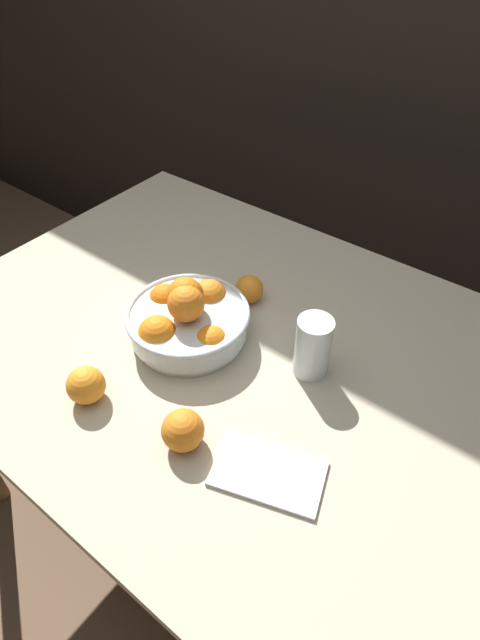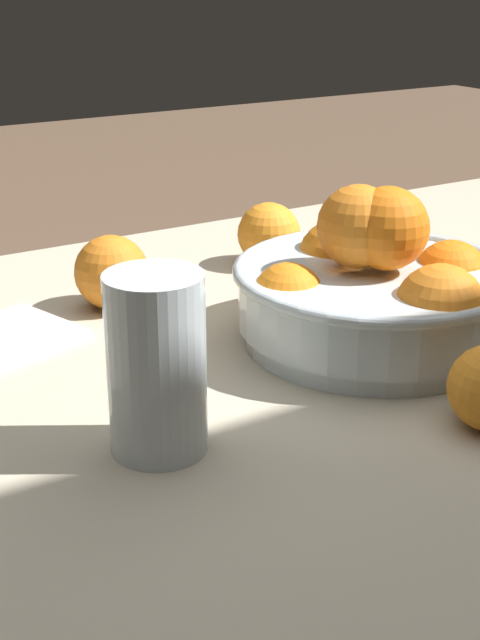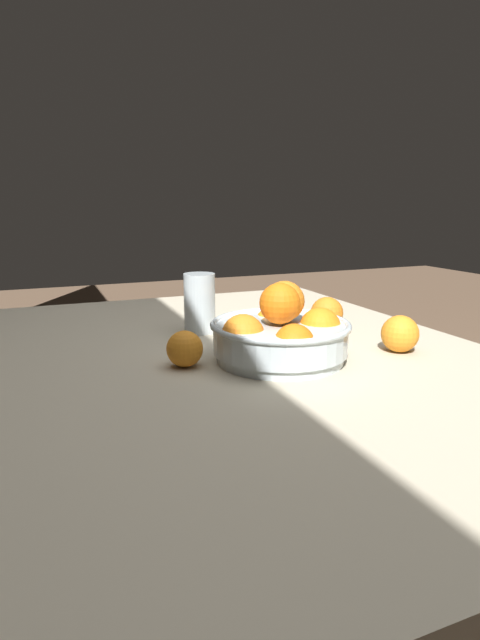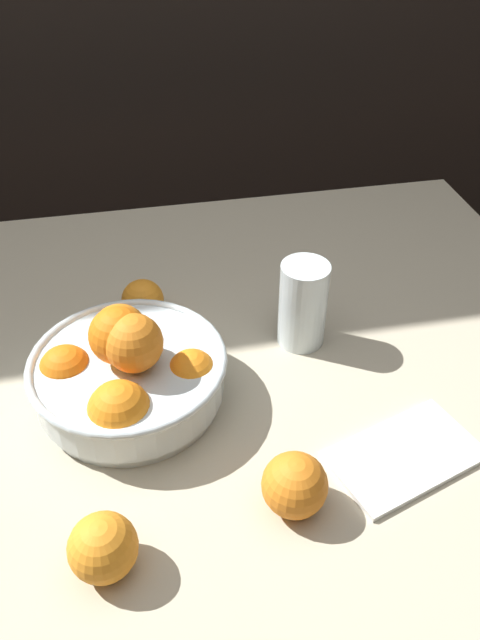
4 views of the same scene
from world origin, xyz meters
name	(u,v)px [view 4 (image 4 of 4)]	position (x,y,z in m)	size (l,w,h in m)	color
ground_plane	(196,613)	(0.00, 0.00, 0.00)	(12.00, 12.00, 0.00)	brown
dining_table	(177,403)	(0.00, 0.00, 0.70)	(1.37, 1.02, 0.78)	#B7AD93
fruit_bowl	(127,371)	(-0.07, -0.05, 0.83)	(0.28, 0.28, 0.16)	silver
juice_glass	(303,308)	(0.21, 0.03, 0.84)	(0.07, 0.07, 0.14)	#F4A314
orange_loose_near_bowl	(103,547)	(-0.11, -0.30, 0.81)	(0.08, 0.08, 0.08)	orange
orange_loose_front	(143,300)	(-0.03, 0.14, 0.81)	(0.07, 0.07, 0.07)	orange
orange_loose_aside	(295,485)	(0.12, -0.27, 0.82)	(0.08, 0.08, 0.08)	orange
napkin	(405,455)	(0.28, -0.23, 0.78)	(0.20, 0.11, 0.01)	white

